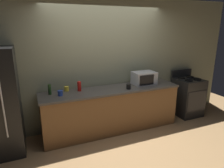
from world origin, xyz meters
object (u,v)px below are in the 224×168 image
Objects in this scene: microwave at (144,78)px; mug_black at (129,87)px; bottle_wine at (50,89)px; mug_yellow at (67,89)px; stove_range at (187,97)px; bottle_hot_sauce at (79,86)px; mug_blue at (60,93)px.

microwave reaches higher than mug_black.
microwave is 1.96m from bottle_wine.
microwave is 1.65m from mug_yellow.
mug_yellow is 0.88× the size of mug_black.
mug_black is (-1.70, -0.14, 0.49)m from stove_range.
bottle_hot_sauce reaches higher than mug_black.
microwave is at bearing -2.06° from bottle_wine.
mug_black is (0.94, -0.25, -0.04)m from bottle_hot_sauce.
bottle_hot_sauce is (0.55, -0.01, -0.00)m from bottle_wine.
bottle_hot_sauce is at bearing 177.36° from microwave.
microwave is 5.37× the size of mug_yellow.
mug_blue is (-3.02, -0.02, 0.49)m from stove_range.
bottle_wine is (-3.19, 0.12, 0.54)m from stove_range.
microwave is 4.94× the size of mug_blue.
bottle_hot_sauce is at bearing 177.55° from stove_range.
mug_blue is at bearing -123.76° from mug_yellow.
bottle_wine is at bearing 177.94° from microwave.
bottle_wine reaches higher than mug_black.
stove_range is at bearing 0.38° from mug_blue.
stove_range is at bearing 4.64° from mug_black.
stove_range reaches higher than mug_yellow.
mug_black is (1.32, -0.12, 0.00)m from mug_blue.
mug_black is at bearing -16.83° from mug_yellow.
mug_yellow is at bearing 163.17° from mug_black.
microwave is 0.51m from mug_black.
stove_range is 3.06m from mug_blue.
bottle_wine reaches higher than mug_yellow.
mug_black is at bearing -175.36° from stove_range.
bottle_hot_sauce is 0.25m from mug_yellow.
mug_black is at bearing -14.96° from bottle_hot_sauce.
mug_yellow is at bearing 174.17° from microwave.
microwave is at bearing 2.18° from mug_blue.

